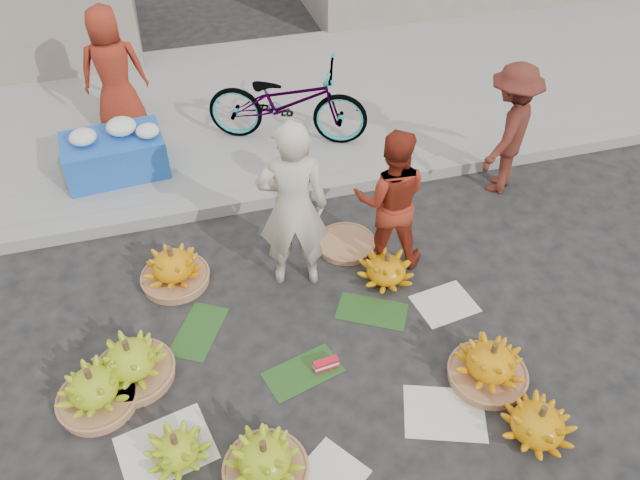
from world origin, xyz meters
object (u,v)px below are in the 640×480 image
object	(u,v)px
banana_bunch_0	(94,389)
vendor_cream	(293,207)
banana_bunch_4	(490,364)
flower_table	(115,153)
bicycle	(287,102)

from	to	relation	value
banana_bunch_0	vendor_cream	xyz separation A→B (m)	(1.90, 0.98, 0.70)
banana_bunch_0	banana_bunch_4	world-z (taller)	banana_bunch_4
banana_bunch_0	flower_table	bearing A→B (deg)	84.34
vendor_cream	banana_bunch_0	bearing A→B (deg)	38.71
banana_bunch_4	vendor_cream	bearing A→B (deg)	128.01
vendor_cream	flower_table	size ratio (longest dim) A/B	1.51
vendor_cream	banana_bunch_4	bearing A→B (deg)	139.54
banana_bunch_0	bicycle	distance (m)	4.10
banana_bunch_4	flower_table	world-z (taller)	flower_table
vendor_cream	bicycle	world-z (taller)	vendor_cream
banana_bunch_0	vendor_cream	distance (m)	2.25
banana_bunch_4	flower_table	size ratio (longest dim) A/B	0.61
vendor_cream	flower_table	distance (m)	2.72
vendor_cream	bicycle	distance (m)	2.38
banana_bunch_0	vendor_cream	bearing A→B (deg)	27.18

